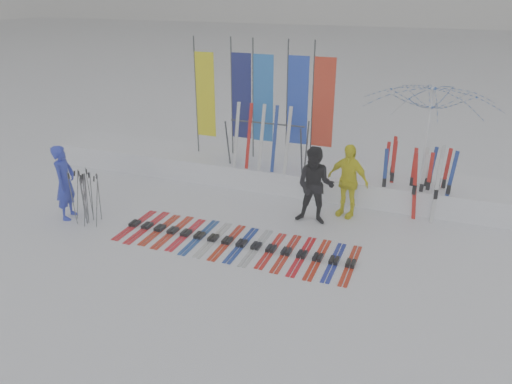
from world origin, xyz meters
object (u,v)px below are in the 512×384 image
at_px(person_blue, 65,182).
at_px(person_yellow, 348,181).
at_px(ski_rack, 267,138).
at_px(tent_canopy, 425,141).
at_px(person_black, 315,186).
at_px(ski_row, 235,242).

relative_size(person_blue, person_yellow, 1.00).
bearing_deg(ski_rack, tent_canopy, 12.11).
xyz_separation_m(person_black, tent_canopy, (2.12, 2.39, 0.59)).
distance_m(tent_canopy, ski_rack, 3.93).
relative_size(person_black, ski_rack, 0.88).
bearing_deg(tent_canopy, ski_row, -130.42).
distance_m(person_blue, person_black, 5.70).
height_order(tent_canopy, ski_row, tent_canopy).
height_order(person_black, tent_canopy, tent_canopy).
bearing_deg(person_black, ski_rack, 134.60).
bearing_deg(tent_canopy, person_blue, -151.03).
distance_m(tent_canopy, ski_row, 5.45).
bearing_deg(person_yellow, ski_rack, 175.67).
distance_m(person_blue, tent_canopy, 8.64).
bearing_deg(person_blue, person_yellow, -81.70).
distance_m(person_yellow, tent_canopy, 2.40).
height_order(person_blue, person_black, person_black).
distance_m(person_blue, person_yellow, 6.49).
bearing_deg(ski_row, person_black, 51.38).
distance_m(person_yellow, ski_rack, 2.55).
height_order(person_yellow, ski_rack, ski_rack).
xyz_separation_m(person_blue, ski_row, (4.13, 0.17, -0.84)).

